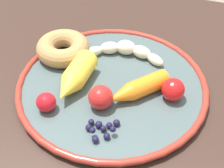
{
  "coord_description": "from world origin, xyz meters",
  "views": [
    {
      "loc": [
        -0.19,
        0.41,
        1.17
      ],
      "look_at": [
        -0.05,
        -0.01,
        0.75
      ],
      "focal_mm": 52.6,
      "sensor_mm": 36.0,
      "label": 1
    }
  ],
  "objects_px": {
    "dining_table": "(89,117)",
    "tomato_mid": "(173,90)",
    "carrot_orange": "(137,89)",
    "carrot_yellow": "(75,78)",
    "plate": "(112,85)",
    "banana": "(125,51)",
    "donut": "(63,48)",
    "tomato_near": "(101,97)",
    "tomato_far": "(46,102)",
    "blueberry_pile": "(102,128)"
  },
  "relations": [
    {
      "from": "dining_table",
      "to": "banana",
      "type": "xyz_separation_m",
      "value": [
        -0.05,
        -0.1,
        0.11
      ]
    },
    {
      "from": "dining_table",
      "to": "blueberry_pile",
      "type": "xyz_separation_m",
      "value": [
        -0.07,
        0.1,
        0.1
      ]
    },
    {
      "from": "dining_table",
      "to": "blueberry_pile",
      "type": "bearing_deg",
      "value": 124.06
    },
    {
      "from": "dining_table",
      "to": "tomato_far",
      "type": "distance_m",
      "value": 0.15
    },
    {
      "from": "dining_table",
      "to": "tomato_mid",
      "type": "xyz_separation_m",
      "value": [
        -0.16,
        -0.01,
        0.12
      ]
    },
    {
      "from": "carrot_yellow",
      "to": "tomato_near",
      "type": "height_order",
      "value": "same"
    },
    {
      "from": "carrot_orange",
      "to": "carrot_yellow",
      "type": "distance_m",
      "value": 0.11
    },
    {
      "from": "dining_table",
      "to": "tomato_mid",
      "type": "height_order",
      "value": "tomato_mid"
    },
    {
      "from": "carrot_orange",
      "to": "donut",
      "type": "xyz_separation_m",
      "value": [
        0.17,
        -0.07,
        0.0
      ]
    },
    {
      "from": "banana",
      "to": "tomato_mid",
      "type": "bearing_deg",
      "value": 141.61
    },
    {
      "from": "carrot_orange",
      "to": "tomato_mid",
      "type": "height_order",
      "value": "tomato_mid"
    },
    {
      "from": "plate",
      "to": "blueberry_pile",
      "type": "height_order",
      "value": "blueberry_pile"
    },
    {
      "from": "dining_table",
      "to": "blueberry_pile",
      "type": "distance_m",
      "value": 0.16
    },
    {
      "from": "tomato_far",
      "to": "banana",
      "type": "bearing_deg",
      "value": -114.4
    },
    {
      "from": "blueberry_pile",
      "to": "tomato_far",
      "type": "distance_m",
      "value": 0.11
    },
    {
      "from": "donut",
      "to": "blueberry_pile",
      "type": "bearing_deg",
      "value": 131.11
    },
    {
      "from": "banana",
      "to": "tomato_far",
      "type": "bearing_deg",
      "value": 65.6
    },
    {
      "from": "donut",
      "to": "blueberry_pile",
      "type": "distance_m",
      "value": 0.21
    },
    {
      "from": "carrot_orange",
      "to": "banana",
      "type": "bearing_deg",
      "value": -63.55
    },
    {
      "from": "carrot_yellow",
      "to": "tomato_near",
      "type": "bearing_deg",
      "value": 152.05
    },
    {
      "from": "tomato_near",
      "to": "donut",
      "type": "bearing_deg",
      "value": -42.27
    },
    {
      "from": "dining_table",
      "to": "donut",
      "type": "bearing_deg",
      "value": -40.14
    },
    {
      "from": "tomato_mid",
      "to": "dining_table",
      "type": "bearing_deg",
      "value": 4.12
    },
    {
      "from": "dining_table",
      "to": "tomato_mid",
      "type": "bearing_deg",
      "value": -175.88
    },
    {
      "from": "carrot_yellow",
      "to": "plate",
      "type": "bearing_deg",
      "value": -156.54
    },
    {
      "from": "plate",
      "to": "donut",
      "type": "xyz_separation_m",
      "value": [
        0.12,
        -0.05,
        0.02
      ]
    },
    {
      "from": "carrot_yellow",
      "to": "donut",
      "type": "xyz_separation_m",
      "value": [
        0.06,
        -0.08,
        -0.0
      ]
    },
    {
      "from": "dining_table",
      "to": "carrot_orange",
      "type": "relative_size",
      "value": 10.94
    },
    {
      "from": "carrot_orange",
      "to": "carrot_yellow",
      "type": "xyz_separation_m",
      "value": [
        0.11,
        0.01,
        0.0
      ]
    },
    {
      "from": "carrot_orange",
      "to": "carrot_yellow",
      "type": "bearing_deg",
      "value": 5.43
    },
    {
      "from": "banana",
      "to": "donut",
      "type": "relative_size",
      "value": 1.56
    },
    {
      "from": "plate",
      "to": "banana",
      "type": "relative_size",
      "value": 2.12
    },
    {
      "from": "tomato_near",
      "to": "tomato_far",
      "type": "distance_m",
      "value": 0.09
    },
    {
      "from": "plate",
      "to": "dining_table",
      "type": "bearing_deg",
      "value": 14.28
    },
    {
      "from": "plate",
      "to": "donut",
      "type": "distance_m",
      "value": 0.13
    },
    {
      "from": "plate",
      "to": "carrot_orange",
      "type": "height_order",
      "value": "carrot_orange"
    },
    {
      "from": "blueberry_pile",
      "to": "donut",
      "type": "bearing_deg",
      "value": -48.89
    },
    {
      "from": "blueberry_pile",
      "to": "tomato_near",
      "type": "relative_size",
      "value": 1.25
    },
    {
      "from": "banana",
      "to": "carrot_yellow",
      "type": "xyz_separation_m",
      "value": [
        0.06,
        0.12,
        0.01
      ]
    },
    {
      "from": "banana",
      "to": "tomato_mid",
      "type": "height_order",
      "value": "tomato_mid"
    },
    {
      "from": "plate",
      "to": "carrot_orange",
      "type": "relative_size",
      "value": 3.11
    },
    {
      "from": "dining_table",
      "to": "tomato_far",
      "type": "height_order",
      "value": "tomato_far"
    },
    {
      "from": "dining_table",
      "to": "carrot_orange",
      "type": "distance_m",
      "value": 0.15
    },
    {
      "from": "tomato_far",
      "to": "blueberry_pile",
      "type": "bearing_deg",
      "value": 171.42
    },
    {
      "from": "donut",
      "to": "dining_table",
      "type": "bearing_deg",
      "value": 139.86
    },
    {
      "from": "banana",
      "to": "donut",
      "type": "bearing_deg",
      "value": 18.39
    },
    {
      "from": "banana",
      "to": "carrot_yellow",
      "type": "bearing_deg",
      "value": 62.77
    },
    {
      "from": "banana",
      "to": "tomato_far",
      "type": "relative_size",
      "value": 4.9
    },
    {
      "from": "dining_table",
      "to": "carrot_yellow",
      "type": "xyz_separation_m",
      "value": [
        0.01,
        0.01,
        0.12
      ]
    },
    {
      "from": "banana",
      "to": "tomato_mid",
      "type": "xyz_separation_m",
      "value": [
        -0.11,
        0.09,
        0.01
      ]
    }
  ]
}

